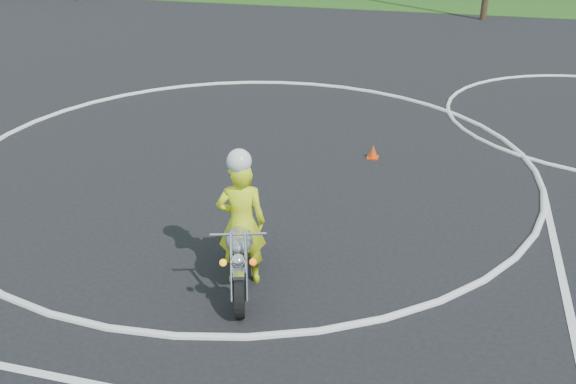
# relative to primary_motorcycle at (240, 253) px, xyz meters

# --- Properties ---
(ground) EXTENTS (120.00, 120.00, 0.00)m
(ground) POSITION_rel_primary_motorcycle_xyz_m (-1.39, 1.55, -0.56)
(ground) COLOR black
(ground) RESTS_ON ground
(course_markings) EXTENTS (19.05, 19.05, 0.12)m
(course_markings) POSITION_rel_primary_motorcycle_xyz_m (0.78, 5.90, -0.55)
(course_markings) COLOR silver
(course_markings) RESTS_ON ground
(primary_motorcycle) EXTENTS (0.91, 2.11, 1.15)m
(primary_motorcycle) POSITION_rel_primary_motorcycle_xyz_m (0.00, 0.00, 0.00)
(primary_motorcycle) COLOR black
(primary_motorcycle) RESTS_ON ground
(rider_primary_grp) EXTENTS (0.81, 0.65, 2.13)m
(rider_primary_grp) POSITION_rel_primary_motorcycle_xyz_m (-0.02, 0.14, 0.47)
(rider_primary_grp) COLOR #DCEF19
(rider_primary_grp) RESTS_ON ground
(traffic_cones) EXTENTS (22.58, 15.25, 0.30)m
(traffic_cones) POSITION_rel_primary_motorcycle_xyz_m (3.76, 4.47, -0.42)
(traffic_cones) COLOR #E93B0C
(traffic_cones) RESTS_ON ground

